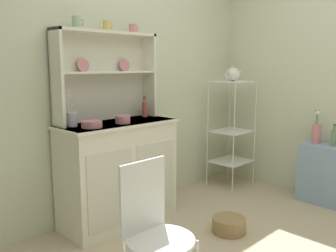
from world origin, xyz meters
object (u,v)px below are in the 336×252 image
object	(u,v)px
hutch_cabinet	(119,171)
wire_chair	(153,225)
utensil_jar	(72,119)
oil_bottle	(334,137)
cup_sage_0	(77,22)
flower_vase	(317,132)
side_shelf_blue	(326,174)
hutch_shelf_unit	(105,70)
porcelain_teapot	(233,74)
bowl_mixing_large	(92,124)
bakers_rack	(232,124)
jam_bottle	(145,109)
floor_basket	(229,225)

from	to	relation	value
hutch_cabinet	wire_chair	size ratio (longest dim) A/B	1.21
utensil_jar	oil_bottle	xyz separation A→B (m)	(2.08, -1.21, -0.27)
cup_sage_0	flower_vase	world-z (taller)	cup_sage_0
side_shelf_blue	wire_chair	xyz separation A→B (m)	(-2.31, -0.01, 0.23)
utensil_jar	oil_bottle	size ratio (longest dim) A/B	1.15
side_shelf_blue	hutch_cabinet	bearing A→B (deg)	147.59
flower_vase	oil_bottle	size ratio (longest dim) A/B	1.62
utensil_jar	oil_bottle	distance (m)	2.42
hutch_shelf_unit	porcelain_teapot	distance (m)	1.51
bowl_mixing_large	oil_bottle	size ratio (longest dim) A/B	0.75
hutch_cabinet	oil_bottle	bearing A→B (deg)	-33.55
cup_sage_0	wire_chair	bearing A→B (deg)	-105.12
bakers_rack	porcelain_teapot	xyz separation A→B (m)	(-0.00, 0.00, 0.54)
hutch_cabinet	utensil_jar	distance (m)	0.62
bakers_rack	bowl_mixing_large	xyz separation A→B (m)	(-1.79, 0.03, 0.20)
bakers_rack	oil_bottle	world-z (taller)	bakers_rack
cup_sage_0	utensil_jar	size ratio (longest dim) A/B	0.38
bakers_rack	utensil_jar	world-z (taller)	bakers_rack
hutch_cabinet	wire_chair	xyz separation A→B (m)	(-0.60, -1.10, 0.07)
oil_bottle	porcelain_teapot	bearing A→B (deg)	102.09
hutch_shelf_unit	oil_bottle	world-z (taller)	hutch_shelf_unit
bakers_rack	jam_bottle	distance (m)	1.15
hutch_shelf_unit	side_shelf_blue	xyz separation A→B (m)	(1.71, -1.25, -1.02)
jam_bottle	bowl_mixing_large	bearing A→B (deg)	-166.72
hutch_cabinet	cup_sage_0	size ratio (longest dim) A/B	11.06
hutch_cabinet	floor_basket	xyz separation A→B (m)	(0.50, -0.80, -0.39)
hutch_cabinet	hutch_shelf_unit	distance (m)	0.87
side_shelf_blue	porcelain_teapot	size ratio (longest dim) A/B	2.49
hutch_shelf_unit	cup_sage_0	size ratio (longest dim) A/B	10.30
wire_chair	side_shelf_blue	bearing A→B (deg)	-0.40
cup_sage_0	porcelain_teapot	bearing A→B (deg)	-7.32
floor_basket	cup_sage_0	xyz separation A→B (m)	(-0.77, 0.92, 1.61)
hutch_shelf_unit	bakers_rack	size ratio (longest dim) A/B	0.81
oil_bottle	hutch_shelf_unit	bearing A→B (deg)	142.79
wire_chair	cup_sage_0	xyz separation A→B (m)	(0.33, 1.22, 1.15)
bowl_mixing_large	flower_vase	size ratio (longest dim) A/B	0.46
bakers_rack	cup_sage_0	xyz separation A→B (m)	(-1.76, 0.23, 0.97)
wire_chair	cup_sage_0	bearing A→B (deg)	74.18
hutch_shelf_unit	flower_vase	xyz separation A→B (m)	(1.71, -1.13, -0.62)
hutch_shelf_unit	bowl_mixing_large	xyz separation A→B (m)	(-0.30, -0.24, -0.41)
side_shelf_blue	floor_basket	bearing A→B (deg)	166.78
cup_sage_0	porcelain_teapot	distance (m)	1.82
bowl_mixing_large	utensil_jar	bearing A→B (deg)	117.74
hutch_shelf_unit	floor_basket	bearing A→B (deg)	-62.57
bakers_rack	bowl_mixing_large	world-z (taller)	bakers_rack
side_shelf_blue	jam_bottle	world-z (taller)	jam_bottle
side_shelf_blue	bakers_rack	bearing A→B (deg)	102.58
hutch_cabinet	flower_vase	bearing A→B (deg)	-29.44
cup_sage_0	porcelain_teapot	xyz separation A→B (m)	(1.76, -0.23, -0.42)
bakers_rack	wire_chair	xyz separation A→B (m)	(-2.09, -0.99, -0.19)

